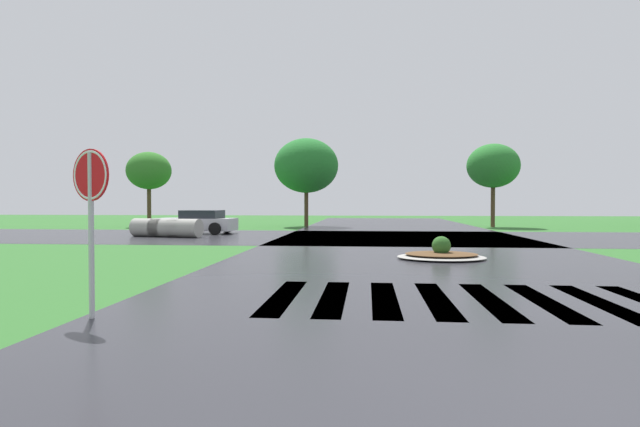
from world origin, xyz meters
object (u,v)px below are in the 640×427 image
at_px(stop_sign, 91,193).
at_px(drainage_pipe_stack, 166,228).
at_px(car_silver_hatch, 197,222).
at_px(median_island, 441,254).

distance_m(stop_sign, drainage_pipe_stack, 17.74).
relative_size(car_silver_hatch, drainage_pipe_stack, 1.15).
xyz_separation_m(stop_sign, car_silver_hatch, (-5.20, 19.53, -1.23)).
bearing_deg(drainage_pipe_stack, stop_sign, -70.95).
xyz_separation_m(stop_sign, median_island, (6.20, 8.29, -1.70)).
distance_m(stop_sign, car_silver_hatch, 20.25).
height_order(stop_sign, car_silver_hatch, stop_sign).
bearing_deg(drainage_pipe_stack, median_island, -35.13).
height_order(car_silver_hatch, drainage_pipe_stack, car_silver_hatch).
bearing_deg(median_island, drainage_pipe_stack, 144.87).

